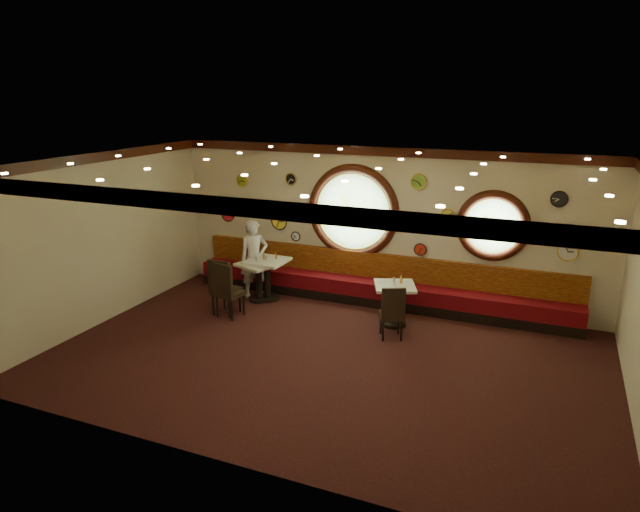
{
  "coord_description": "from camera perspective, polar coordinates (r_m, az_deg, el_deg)",
  "views": [
    {
      "loc": [
        3.23,
        -7.95,
        4.27
      ],
      "look_at": [
        -0.43,
        0.8,
        1.5
      ],
      "focal_mm": 32.0,
      "sensor_mm": 36.0,
      "label": 1
    }
  ],
  "objects": [
    {
      "name": "porthole_right_glass",
      "position": [
        11.27,
        16.9,
        2.91
      ],
      "size": [
        1.1,
        0.02,
        1.1
      ],
      "primitive_type": "cylinder",
      "rotation": [
        1.57,
        0.0,
        0.0
      ],
      "color": "#81B26B",
      "rests_on": "wall_back"
    },
    {
      "name": "waiter",
      "position": [
        12.17,
        -6.59,
        -0.26
      ],
      "size": [
        0.71,
        0.71,
        1.66
      ],
      "primitive_type": "imported",
      "rotation": [
        0.0,
        0.0,
        0.79
      ],
      "color": "silver",
      "rests_on": "floor"
    },
    {
      "name": "condiment_a_bottle",
      "position": [
        11.94,
        -5.61,
        -0.21
      ],
      "size": [
        0.05,
        0.05,
        0.16
      ],
      "primitive_type": "cylinder",
      "color": "gold",
      "rests_on": "table_a"
    },
    {
      "name": "wall_left",
      "position": [
        11.41,
        -20.89,
        1.66
      ],
      "size": [
        0.02,
        6.0,
        3.2
      ],
      "primitive_type": "cube",
      "color": "beige",
      "rests_on": "floor"
    },
    {
      "name": "condiment_a_salt",
      "position": [
        11.9,
        -6.39,
        -0.41
      ],
      "size": [
        0.04,
        0.04,
        0.11
      ],
      "primitive_type": "cylinder",
      "color": "silver",
      "rests_on": "table_a"
    },
    {
      "name": "wall_clock_0",
      "position": [
        11.07,
        22.81,
        5.28
      ],
      "size": [
        0.28,
        0.03,
        0.28
      ],
      "primitive_type": "cylinder",
      "rotation": [
        1.57,
        0.0,
        0.0
      ],
      "color": "black",
      "rests_on": "wall_back"
    },
    {
      "name": "wall_clock_7",
      "position": [
        12.23,
        -2.92,
        7.71
      ],
      "size": [
        0.24,
        0.03,
        0.24
      ],
      "primitive_type": "cylinder",
      "rotation": [
        1.57,
        0.0,
        0.0
      ],
      "color": "black",
      "rests_on": "wall_back"
    },
    {
      "name": "condiment_b_salt",
      "position": [
        12.05,
        -5.65,
        0.09
      ],
      "size": [
        0.04,
        0.04,
        0.1
      ],
      "primitive_type": "cylinder",
      "color": "silver",
      "rests_on": "table_b"
    },
    {
      "name": "wall_clock_3",
      "position": [
        11.58,
        10.01,
        0.66
      ],
      "size": [
        0.24,
        0.03,
        0.24
      ],
      "primitive_type": "cylinder",
      "rotation": [
        1.57,
        0.0,
        0.0
      ],
      "color": "red",
      "rests_on": "wall_back"
    },
    {
      "name": "porthole_left_frame",
      "position": [
        11.83,
        3.32,
        4.45
      ],
      "size": [
        1.98,
        0.18,
        1.98
      ],
      "primitive_type": "torus",
      "rotation": [
        1.57,
        0.0,
        0.0
      ],
      "color": "#331109",
      "rests_on": "wall_back"
    },
    {
      "name": "table_b",
      "position": [
        12.0,
        -5.3,
        -1.85
      ],
      "size": [
        0.82,
        0.82,
        0.87
      ],
      "color": "black",
      "rests_on": "floor"
    },
    {
      "name": "porthole_left_glass",
      "position": [
        11.85,
        3.34,
        4.47
      ],
      "size": [
        1.66,
        0.02,
        1.66
      ],
      "primitive_type": "cylinder",
      "rotation": [
        1.57,
        0.0,
        0.0
      ],
      "color": "#81B26B",
      "rests_on": "wall_back"
    },
    {
      "name": "molding_back",
      "position": [
        11.43,
        6.25,
        10.36
      ],
      "size": [
        9.0,
        0.1,
        0.18
      ],
      "primitive_type": "cube",
      "color": "#331109",
      "rests_on": "wall_back"
    },
    {
      "name": "molding_front",
      "position": [
        6.06,
        -10.03,
        5.0
      ],
      "size": [
        9.0,
        0.1,
        0.18
      ],
      "primitive_type": "cube",
      "color": "#331109",
      "rests_on": "wall_back"
    },
    {
      "name": "chair_c",
      "position": [
        10.12,
        7.25,
        -5.32
      ],
      "size": [
        0.55,
        0.55,
        0.61
      ],
      "rotation": [
        0.0,
        0.0,
        0.42
      ],
      "color": "black",
      "rests_on": "floor"
    },
    {
      "name": "condiment_c_bottle",
      "position": [
        10.72,
        8.12,
        -2.31
      ],
      "size": [
        0.05,
        0.05,
        0.15
      ],
      "primitive_type": "cylinder",
      "color": "gold",
      "rests_on": "table_c"
    },
    {
      "name": "table_c",
      "position": [
        10.74,
        7.44,
        -4.36
      ],
      "size": [
        0.95,
        0.95,
        0.8
      ],
      "color": "black",
      "rests_on": "floor"
    },
    {
      "name": "wall_clock_9",
      "position": [
        12.44,
        -2.42,
        1.98
      ],
      "size": [
        0.2,
        0.03,
        0.2
      ],
      "primitive_type": "cylinder",
      "rotation": [
        1.57,
        0.0,
        0.0
      ],
      "color": "white",
      "rests_on": "wall_back"
    },
    {
      "name": "wall_clock_6",
      "position": [
        11.31,
        12.67,
        4.05
      ],
      "size": [
        0.22,
        0.03,
        0.22
      ],
      "primitive_type": "cylinder",
      "rotation": [
        1.57,
        0.0,
        0.0
      ],
      "color": "#E4EA4E",
      "rests_on": "wall_back"
    },
    {
      "name": "wall_clock_8",
      "position": [
        11.27,
        23.55,
        0.41
      ],
      "size": [
        0.34,
        0.03,
        0.34
      ],
      "primitive_type": "cylinder",
      "rotation": [
        1.57,
        0.0,
        0.0
      ],
      "color": "white",
      "rests_on": "wall_back"
    },
    {
      "name": "chair_a",
      "position": [
        11.23,
        -9.71,
        -2.75
      ],
      "size": [
        0.5,
        0.5,
        0.71
      ],
      "rotation": [
        0.0,
        0.0,
        -0.05
      ],
      "color": "black",
      "rests_on": "floor"
    },
    {
      "name": "chair_b",
      "position": [
        11.1,
        -9.36,
        -3.05
      ],
      "size": [
        0.54,
        0.54,
        0.69
      ],
      "rotation": [
        0.0,
        0.0,
        -0.16
      ],
      "color": "black",
      "rests_on": "floor"
    },
    {
      "name": "wall_clock_4",
      "position": [
        12.54,
        -4.09,
        3.48
      ],
      "size": [
        0.36,
        0.03,
        0.36
      ],
      "primitive_type": "cylinder",
      "rotation": [
        1.57,
        0.0,
        0.0
      ],
      "color": "yellow",
      "rests_on": "wall_back"
    },
    {
      "name": "wall_front",
      "position": [
        6.49,
        -9.61,
        -8.27
      ],
      "size": [
        9.0,
        0.02,
        3.2
      ],
      "primitive_type": "cube",
      "color": "beige",
      "rests_on": "floor"
    },
    {
      "name": "condiment_c_salt",
      "position": [
        10.72,
        7.39,
        -2.4
      ],
      "size": [
        0.04,
        0.04,
        0.11
      ],
      "primitive_type": "cylinder",
      "color": "#B9B8BC",
      "rests_on": "table_c"
    },
    {
      "name": "porthole_right_frame",
      "position": [
        11.25,
        16.89,
        2.89
      ],
      "size": [
        1.38,
        0.18,
        1.38
      ],
      "primitive_type": "torus",
      "rotation": [
        1.57,
        0.0,
        0.0
      ],
      "color": "#331109",
      "rests_on": "wall_back"
    },
    {
      "name": "banquette_back",
      "position": [
        11.89,
        5.89,
        -1.02
      ],
      "size": [
        8.0,
        0.1,
        0.55
      ],
      "primitive_type": "cube",
      "color": "#631107",
      "rests_on": "wall_back"
    },
    {
      "name": "porthole_right_ring",
      "position": [
        11.22,
        16.88,
        2.86
      ],
      "size": [
        1.09,
        0.03,
        1.09
      ],
      "primitive_type": "torus",
      "rotation": [
        1.57,
        0.0,
        0.0
      ],
      "color": "gold",
      "rests_on": "wall_back"
    },
    {
      "name": "condiment_c_pepper",
      "position": [
        10.58,
        7.43,
        -2.7
      ],
      "size": [
        0.04,
        0.04,
        0.1
      ],
      "primitive_type": "cylinder",
      "color": "silver",
      "rests_on": "table_c"
    },
    {
      "name": "wall_clock_1",
      "position": [
        12.81,
        -7.8,
        7.51
      ],
      "size": [
        0.26,
        0.03,
        0.26
      ],
      "primitive_type": "cylinder",
      "rotation": [
        1.57,
        0.0,
        0.0
      ],
      "color": "#A1BD25",
      "rests_on": "wall_back"
    },
    {
      "name": "ceiling",
      "position": [
        8.65,
        0.58,
        9.17
      ],
      "size": [
        9.0,
        6.0,
        0.02
      ],
      "primitive_type": "cube",
      "color": "gold",
      "rests_on": "wall_back"
    },
    {
      "name": "wall_back",
      "position": [
        11.72,
        6.1,
        3.03
      ],
      "size": [
        9.0,
        0.02,
        3.2
      ],
      "primitive_type": "cube",
      "color": "beige",
      "rests_on": "floor"
    },
    {
      "name": "table_a",
      "position": [
        11.97,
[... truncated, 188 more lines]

